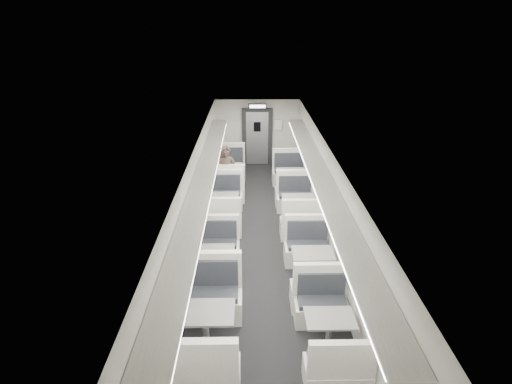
{
  "coord_description": "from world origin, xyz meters",
  "views": [
    {
      "loc": [
        -0.26,
        -8.17,
        5.1
      ],
      "look_at": [
        -0.12,
        0.68,
        1.18
      ],
      "focal_mm": 28.0,
      "sensor_mm": 36.0,
      "label": 1
    }
  ],
  "objects_px": {
    "booth_left_d": "(206,331)",
    "booth_right_c": "(312,267)",
    "passenger": "(226,175)",
    "booth_right_a": "(291,182)",
    "booth_left_b": "(223,208)",
    "booth_right_b": "(298,210)",
    "exit_sign": "(257,106)",
    "booth_left_c": "(216,264)",
    "booth_left_a": "(227,177)",
    "vestibule_door": "(257,137)",
    "booth_right_d": "(329,333)"
  },
  "relations": [
    {
      "from": "booth_right_a",
      "to": "booth_left_b",
      "type": "bearing_deg",
      "value": -138.59
    },
    {
      "from": "passenger",
      "to": "booth_right_d",
      "type": "bearing_deg",
      "value": -67.9
    },
    {
      "from": "booth_left_a",
      "to": "booth_right_a",
      "type": "distance_m",
      "value": 2.03
    },
    {
      "from": "booth_left_b",
      "to": "booth_left_c",
      "type": "height_order",
      "value": "booth_left_b"
    },
    {
      "from": "passenger",
      "to": "booth_right_b",
      "type": "bearing_deg",
      "value": -30.26
    },
    {
      "from": "booth_left_c",
      "to": "booth_left_d",
      "type": "height_order",
      "value": "booth_left_d"
    },
    {
      "from": "booth_left_c",
      "to": "booth_right_a",
      "type": "distance_m",
      "value": 4.83
    },
    {
      "from": "booth_right_b",
      "to": "vestibule_door",
      "type": "distance_m",
      "value": 4.75
    },
    {
      "from": "booth_right_c",
      "to": "booth_right_d",
      "type": "distance_m",
      "value": 1.85
    },
    {
      "from": "booth_left_d",
      "to": "booth_right_a",
      "type": "height_order",
      "value": "booth_left_d"
    },
    {
      "from": "booth_right_b",
      "to": "booth_right_c",
      "type": "distance_m",
      "value": 2.65
    },
    {
      "from": "booth_left_b",
      "to": "booth_right_c",
      "type": "height_order",
      "value": "booth_left_b"
    },
    {
      "from": "booth_right_d",
      "to": "booth_left_d",
      "type": "bearing_deg",
      "value": 179.21
    },
    {
      "from": "booth_left_a",
      "to": "booth_right_c",
      "type": "distance_m",
      "value": 5.31
    },
    {
      "from": "booth_right_a",
      "to": "passenger",
      "type": "height_order",
      "value": "passenger"
    },
    {
      "from": "booth_left_b",
      "to": "booth_left_d",
      "type": "bearing_deg",
      "value": -90.0
    },
    {
      "from": "booth_right_b",
      "to": "exit_sign",
      "type": "distance_m",
      "value": 4.64
    },
    {
      "from": "booth_left_c",
      "to": "booth_right_a",
      "type": "height_order",
      "value": "booth_right_a"
    },
    {
      "from": "booth_left_c",
      "to": "booth_right_d",
      "type": "distance_m",
      "value": 2.85
    },
    {
      "from": "booth_right_a",
      "to": "exit_sign",
      "type": "xyz_separation_m",
      "value": [
        -1.0,
        2.19,
        1.9
      ]
    },
    {
      "from": "booth_left_a",
      "to": "booth_right_d",
      "type": "xyz_separation_m",
      "value": [
        2.0,
        -6.78,
        -0.06
      ]
    },
    {
      "from": "booth_left_d",
      "to": "booth_right_d",
      "type": "relative_size",
      "value": 1.18
    },
    {
      "from": "booth_left_c",
      "to": "exit_sign",
      "type": "bearing_deg",
      "value": 81.36
    },
    {
      "from": "booth_right_c",
      "to": "vestibule_door",
      "type": "distance_m",
      "value": 7.35
    },
    {
      "from": "booth_left_a",
      "to": "vestibule_door",
      "type": "bearing_deg",
      "value": 66.7
    },
    {
      "from": "booth_right_d",
      "to": "vestibule_door",
      "type": "xyz_separation_m",
      "value": [
        -1.0,
        9.1,
        0.69
      ]
    },
    {
      "from": "booth_left_c",
      "to": "vestibule_door",
      "type": "height_order",
      "value": "vestibule_door"
    },
    {
      "from": "booth_left_a",
      "to": "booth_left_c",
      "type": "distance_m",
      "value": 4.75
    },
    {
      "from": "booth_left_d",
      "to": "booth_right_c",
      "type": "distance_m",
      "value": 2.71
    },
    {
      "from": "booth_left_d",
      "to": "passenger",
      "type": "height_order",
      "value": "passenger"
    },
    {
      "from": "booth_right_c",
      "to": "booth_left_d",
      "type": "bearing_deg",
      "value": -137.61
    },
    {
      "from": "booth_left_b",
      "to": "booth_left_d",
      "type": "height_order",
      "value": "booth_left_d"
    },
    {
      "from": "booth_right_c",
      "to": "exit_sign",
      "type": "relative_size",
      "value": 3.31
    },
    {
      "from": "booth_left_b",
      "to": "passenger",
      "type": "distance_m",
      "value": 1.26
    },
    {
      "from": "vestibule_door",
      "to": "booth_right_c",
      "type": "bearing_deg",
      "value": -82.14
    },
    {
      "from": "vestibule_door",
      "to": "booth_right_d",
      "type": "bearing_deg",
      "value": -83.73
    },
    {
      "from": "booth_left_d",
      "to": "booth_right_c",
      "type": "relative_size",
      "value": 1.13
    },
    {
      "from": "booth_left_d",
      "to": "exit_sign",
      "type": "xyz_separation_m",
      "value": [
        1.0,
        8.58,
        1.87
      ]
    },
    {
      "from": "booth_right_b",
      "to": "booth_right_c",
      "type": "relative_size",
      "value": 1.02
    },
    {
      "from": "booth_right_a",
      "to": "booth_right_c",
      "type": "distance_m",
      "value": 4.57
    },
    {
      "from": "booth_left_d",
      "to": "booth_right_b",
      "type": "bearing_deg",
      "value": 65.91
    },
    {
      "from": "booth_left_a",
      "to": "booth_left_d",
      "type": "xyz_separation_m",
      "value": [
        0.0,
        -6.75,
        0.01
      ]
    },
    {
      "from": "booth_right_c",
      "to": "booth_right_a",
      "type": "bearing_deg",
      "value": 90.0
    },
    {
      "from": "passenger",
      "to": "vestibule_door",
      "type": "relative_size",
      "value": 0.83
    },
    {
      "from": "booth_right_c",
      "to": "booth_right_d",
      "type": "height_order",
      "value": "booth_right_c"
    },
    {
      "from": "booth_right_a",
      "to": "vestibule_door",
      "type": "xyz_separation_m",
      "value": [
        -1.0,
        2.68,
        0.66
      ]
    },
    {
      "from": "booth_left_a",
      "to": "booth_right_b",
      "type": "xyz_separation_m",
      "value": [
        2.0,
        -2.28,
        -0.03
      ]
    },
    {
      "from": "booth_left_a",
      "to": "exit_sign",
      "type": "bearing_deg",
      "value": 61.39
    },
    {
      "from": "booth_left_b",
      "to": "booth_right_a",
      "type": "height_order",
      "value": "booth_right_a"
    },
    {
      "from": "booth_right_a",
      "to": "booth_right_b",
      "type": "relative_size",
      "value": 1.02
    }
  ]
}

